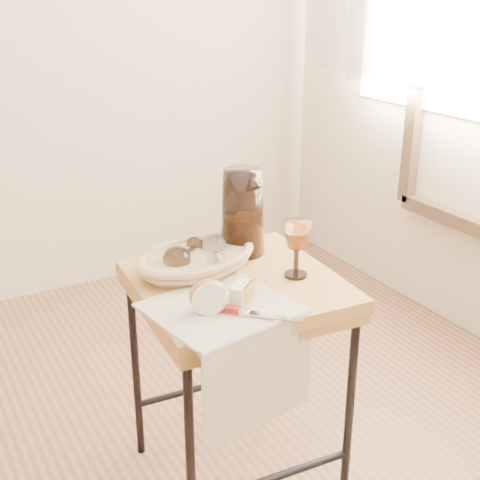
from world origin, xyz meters
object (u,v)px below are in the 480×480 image
apple_half (208,295)px  table_knife (248,311)px  side_table (237,384)px  bread_basket (197,261)px  goblet_lying_b (215,253)px  pitcher (242,212)px  goblet_lying_a (185,254)px  tea_towel (220,307)px  wine_goblet (297,249)px

apple_half → table_knife: apple_half is taller
side_table → bread_basket: bearing=122.5°
apple_half → table_knife: bearing=-25.4°
goblet_lying_b → pitcher: pitcher is taller
side_table → goblet_lying_a: goblet_lying_a is taller
side_table → goblet_lying_b: 0.39m
tea_towel → goblet_lying_b: (0.10, 0.21, 0.05)m
side_table → pitcher: bearing=55.1°
tea_towel → pitcher: (0.22, 0.28, 0.12)m
goblet_lying_a → apple_half: size_ratio=1.37×
goblet_lying_b → table_knife: 0.29m
goblet_lying_a → table_knife: 0.32m
bread_basket → apple_half: apple_half is taller
pitcher → goblet_lying_a: bearing=-169.9°
goblet_lying_b → bread_basket: bearing=91.0°
side_table → goblet_lying_a: bearing=128.6°
pitcher → apple_half: (-0.26, -0.28, -0.08)m
tea_towel → wine_goblet: 0.28m
goblet_lying_b → tea_towel: bearing=178.2°
pitcher → side_table: bearing=-124.4°
pitcher → apple_half: 0.39m
apple_half → pitcher: bearing=63.4°
side_table → apple_half: (-0.15, -0.13, 0.38)m
side_table → wine_goblet: 0.44m
wine_goblet → apple_half: (-0.30, -0.07, -0.03)m
side_table → table_knife: bearing=-112.1°
tea_towel → table_knife: table_knife is taller
side_table → apple_half: bearing=-139.0°
goblet_lying_a → wine_goblet: bearing=107.6°
goblet_lying_b → pitcher: 0.16m
tea_towel → wine_goblet: bearing=4.7°
side_table → pitcher: pitcher is taller
goblet_lying_b → table_knife: goblet_lying_b is taller
tea_towel → goblet_lying_a: (0.02, 0.25, 0.05)m
tea_towel → wine_goblet: (0.27, 0.06, 0.08)m
side_table → tea_towel: size_ratio=2.05×
bread_basket → pitcher: 0.20m
pitcher → wine_goblet: (0.04, -0.21, -0.05)m
pitcher → apple_half: size_ratio=3.21×
bread_basket → pitcher: bearing=3.8°
table_knife → pitcher: bearing=108.7°
goblet_lying_a → table_knife: bearing=56.8°
table_knife → goblet_lying_a: bearing=139.4°
goblet_lying_a → pitcher: 0.22m
side_table → goblet_lying_a: 0.41m
tea_towel → goblet_lying_b: bearing=56.5°
goblet_lying_a → bread_basket: bearing=117.6°
goblet_lying_b → wine_goblet: size_ratio=0.76×
goblet_lying_b → wine_goblet: (0.17, -0.15, 0.03)m
bread_basket → wine_goblet: 0.28m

